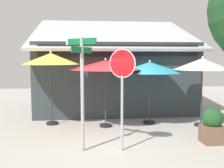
% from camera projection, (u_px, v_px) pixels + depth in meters
% --- Properties ---
extents(ground_plane, '(28.00, 28.00, 0.10)m').
position_uv_depth(ground_plane, '(110.00, 141.00, 8.07)').
color(ground_plane, '#ADA8A0').
extents(cafe_building, '(7.55, 5.47, 4.64)m').
position_uv_depth(cafe_building, '(113.00, 74.00, 13.10)').
color(cafe_building, '#333D42').
rests_on(cafe_building, ground).
extents(street_sign_post, '(0.80, 0.75, 3.04)m').
position_uv_depth(street_sign_post, '(82.00, 82.00, 6.92)').
color(street_sign_post, '#A8AAB2').
rests_on(street_sign_post, ground).
extents(stop_sign, '(0.64, 0.44, 2.75)m').
position_uv_depth(stop_sign, '(122.00, 80.00, 6.93)').
color(stop_sign, '#A8AAB2').
rests_on(stop_sign, ground).
extents(patio_umbrella_mustard_left, '(2.10, 2.10, 2.75)m').
position_uv_depth(patio_umbrella_mustard_left, '(51.00, 59.00, 9.68)').
color(patio_umbrella_mustard_left, black).
rests_on(patio_umbrella_mustard_left, ground).
extents(patio_umbrella_crimson_center, '(2.56, 2.56, 2.50)m').
position_uv_depth(patio_umbrella_crimson_center, '(106.00, 65.00, 9.37)').
color(patio_umbrella_crimson_center, black).
rests_on(patio_umbrella_crimson_center, ground).
extents(patio_umbrella_teal_right, '(2.44, 2.44, 2.42)m').
position_uv_depth(patio_umbrella_teal_right, '(150.00, 68.00, 9.79)').
color(patio_umbrella_teal_right, black).
rests_on(patio_umbrella_teal_right, ground).
extents(patio_umbrella_ivory_far_right, '(2.07, 2.07, 2.57)m').
position_uv_depth(patio_umbrella_ivory_far_right, '(202.00, 64.00, 9.46)').
color(patio_umbrella_ivory_far_right, black).
rests_on(patio_umbrella_ivory_far_right, ground).
extents(sidewalk_planter, '(0.61, 0.61, 1.06)m').
position_uv_depth(sidewalk_planter, '(212.00, 125.00, 7.70)').
color(sidewalk_planter, brown).
rests_on(sidewalk_planter, ground).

